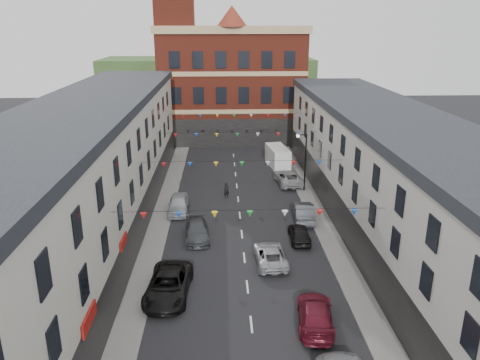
{
  "coord_description": "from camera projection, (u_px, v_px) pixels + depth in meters",
  "views": [
    {
      "loc": [
        -1.57,
        -30.54,
        16.22
      ],
      "look_at": [
        -0.01,
        7.4,
        3.52
      ],
      "focal_mm": 35.0,
      "sensor_mm": 36.0,
      "label": 1
    }
  ],
  "objects": [
    {
      "name": "ground",
      "position": [
        244.0,
        258.0,
        34.14
      ],
      "size": [
        160.0,
        160.0,
        0.0
      ],
      "primitive_type": "plane",
      "color": "black",
      "rests_on": "ground"
    },
    {
      "name": "white_van",
      "position": [
        278.0,
        156.0,
        56.0
      ],
      "size": [
        2.62,
        5.35,
        2.27
      ],
      "primitive_type": "cube",
      "rotation": [
        0.0,
        0.0,
        0.13
      ],
      "color": "white",
      "rests_on": "ground"
    },
    {
      "name": "car_right_f",
      "position": [
        288.0,
        177.0,
        49.67
      ],
      "size": [
        2.94,
        5.54,
        1.48
      ],
      "primitive_type": "imported",
      "rotation": [
        0.0,
        0.0,
        3.23
      ],
      "color": "#9B9DA0",
      "rests_on": "ground"
    },
    {
      "name": "pavement_left",
      "position": [
        153.0,
        246.0,
        35.74
      ],
      "size": [
        1.8,
        64.0,
        0.15
      ],
      "primitive_type": "cube",
      "color": "#605E5B",
      "rests_on": "ground"
    },
    {
      "name": "terrace_left",
      "position": [
        77.0,
        186.0,
        32.93
      ],
      "size": [
        8.4,
        56.0,
        10.7
      ],
      "color": "beige",
      "rests_on": "ground"
    },
    {
      "name": "terrace_right",
      "position": [
        405.0,
        188.0,
        34.01
      ],
      "size": [
        8.4,
        56.0,
        9.7
      ],
      "color": "beige",
      "rests_on": "ground"
    },
    {
      "name": "car_right_d",
      "position": [
        300.0,
        233.0,
        36.56
      ],
      "size": [
        1.66,
        3.86,
        1.3
      ],
      "primitive_type": "imported",
      "rotation": [
        0.0,
        0.0,
        3.11
      ],
      "color": "black",
      "rests_on": "ground"
    },
    {
      "name": "car_left_d",
      "position": [
        197.0,
        231.0,
        37.02
      ],
      "size": [
        2.24,
        4.69,
        1.32
      ],
      "primitive_type": "imported",
      "rotation": [
        0.0,
        0.0,
        0.09
      ],
      "color": "#3F4247",
      "rests_on": "ground"
    },
    {
      "name": "car_right_e",
      "position": [
        304.0,
        212.0,
        40.52
      ],
      "size": [
        1.93,
        4.66,
        1.5
      ],
      "primitive_type": "imported",
      "rotation": [
        0.0,
        0.0,
        3.07
      ],
      "color": "#4F5257",
      "rests_on": "ground"
    },
    {
      "name": "street_lamp",
      "position": [
        303.0,
        154.0,
        46.42
      ],
      "size": [
        1.1,
        0.36,
        6.0
      ],
      "color": "black",
      "rests_on": "ground"
    },
    {
      "name": "distant_hill",
      "position": [
        208.0,
        85.0,
        91.15
      ],
      "size": [
        40.0,
        14.0,
        10.0
      ],
      "primitive_type": "cube",
      "color": "#2E4A22",
      "rests_on": "ground"
    },
    {
      "name": "clock_tower",
      "position": [
        175.0,
        34.0,
        62.28
      ],
      "size": [
        5.6,
        5.6,
        30.0
      ],
      "color": "maroon",
      "rests_on": "ground"
    },
    {
      "name": "moving_car",
      "position": [
        270.0,
        255.0,
        33.24
      ],
      "size": [
        2.33,
        4.68,
        1.27
      ],
      "primitive_type": "imported",
      "rotation": [
        0.0,
        0.0,
        3.19
      ],
      "color": "#A1A2A8",
      "rests_on": "ground"
    },
    {
      "name": "civic_building",
      "position": [
        231.0,
        83.0,
        67.52
      ],
      "size": [
        20.6,
        13.3,
        18.5
      ],
      "color": "maroon",
      "rests_on": "ground"
    },
    {
      "name": "car_left_e",
      "position": [
        179.0,
        204.0,
        42.2
      ],
      "size": [
        1.87,
        4.53,
        1.54
      ],
      "primitive_type": "imported",
      "rotation": [
        0.0,
        0.0,
        0.01
      ],
      "color": "#A1A6A9",
      "rests_on": "ground"
    },
    {
      "name": "car_left_c",
      "position": [
        168.0,
        285.0,
        29.1
      ],
      "size": [
        2.93,
        5.7,
        1.54
      ],
      "primitive_type": "imported",
      "rotation": [
        0.0,
        0.0,
        -0.07
      ],
      "color": "black",
      "rests_on": "ground"
    },
    {
      "name": "pavement_right",
      "position": [
        332.0,
        243.0,
        36.28
      ],
      "size": [
        1.8,
        64.0,
        0.15
      ],
      "primitive_type": "cube",
      "color": "#605E5B",
      "rests_on": "ground"
    },
    {
      "name": "car_right_c",
      "position": [
        315.0,
        314.0,
        26.33
      ],
      "size": [
        2.57,
        5.01,
        1.39
      ],
      "primitive_type": "imported",
      "rotation": [
        0.0,
        0.0,
        3.01
      ],
      "color": "maroon",
      "rests_on": "ground"
    },
    {
      "name": "pedestrian",
      "position": [
        227.0,
        190.0,
        45.62
      ],
      "size": [
        0.67,
        0.56,
        1.58
      ],
      "primitive_type": "imported",
      "rotation": [
        0.0,
        0.0,
        0.37
      ],
      "color": "black",
      "rests_on": "ground"
    }
  ]
}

